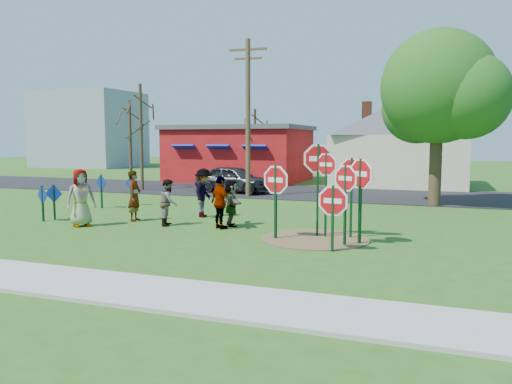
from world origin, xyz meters
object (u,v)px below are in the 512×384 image
stop_sign_b (326,173)px  stop_sign_c (346,186)px  person_a (81,198)px  stop_sign_d (352,177)px  person_b (135,196)px  stop_sign_a (276,186)px  utility_pole (248,115)px  suv (234,179)px  leafy_tree (441,93)px

stop_sign_b → stop_sign_c: 1.27m
person_a → stop_sign_c: bearing=-52.3°
stop_sign_d → stop_sign_b: bearing=-159.9°
stop_sign_b → person_a: size_ratio=1.36×
person_b → stop_sign_c: bearing=-113.3°
stop_sign_c → person_b: stop_sign_c is taller
stop_sign_b → person_b: (-7.11, 0.67, -1.02)m
stop_sign_a → utility_pole: utility_pole is taller
suv → stop_sign_b: bearing=-137.2°
stop_sign_b → stop_sign_d: 0.76m
utility_pole → stop_sign_d: bearing=-53.4°
stop_sign_a → stop_sign_d: stop_sign_d is taller
stop_sign_a → person_b: bearing=-177.5°
stop_sign_b → utility_pole: (-6.01, 9.21, 2.24)m
stop_sign_c → stop_sign_d: bearing=117.3°
stop_sign_b → leafy_tree: size_ratio=0.35×
stop_sign_a → stop_sign_c: bearing=9.4°
stop_sign_b → utility_pole: 11.22m
stop_sign_c → suv: 14.16m
person_b → suv: person_b is taller
person_a → leafy_tree: bearing=-11.7°
suv → utility_pole: bearing=-127.3°
stop_sign_b → stop_sign_d: (0.73, 0.15, -0.12)m
leafy_tree → person_a: bearing=-139.7°
stop_sign_a → suv: bearing=134.3°
stop_sign_b → person_a: bearing=-157.7°
stop_sign_c → leafy_tree: (2.37, 9.60, 3.27)m
stop_sign_d → person_a: bearing=-164.5°
utility_pole → leafy_tree: size_ratio=1.04×
stop_sign_b → stop_sign_c: stop_sign_b is taller
leafy_tree → stop_sign_d: bearing=-105.8°
stop_sign_c → leafy_tree: 10.42m
person_a → leafy_tree: leafy_tree is taller
stop_sign_c → stop_sign_d: (-0.02, 1.14, 0.17)m
suv → stop_sign_c: bearing=-137.0°
stop_sign_b → stop_sign_c: bearing=-36.9°
person_b → leafy_tree: size_ratio=0.24×
stop_sign_b → suv: bearing=140.5°
person_a → suv: bearing=34.2°
person_b → suv: (-0.26, 9.91, -0.13)m
suv → leafy_tree: size_ratio=0.57×
stop_sign_d → utility_pole: utility_pole is taller
stop_sign_b → person_b: stop_sign_b is taller
leafy_tree → person_b: bearing=-142.2°
person_a → utility_pole: utility_pole is taller
stop_sign_c → utility_pole: (-6.76, 10.20, 2.52)m
stop_sign_c → suv: stop_sign_c is taller
stop_sign_c → utility_pole: bearing=149.7°
stop_sign_a → leafy_tree: leafy_tree is taller
stop_sign_a → person_a: size_ratio=1.19×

